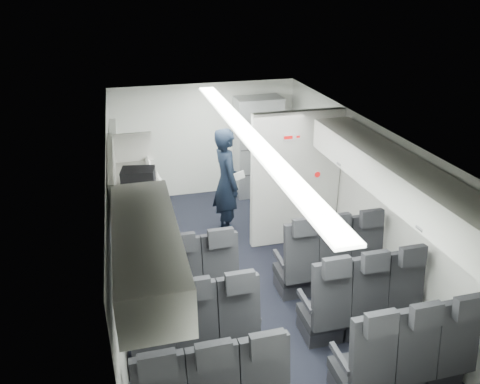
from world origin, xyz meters
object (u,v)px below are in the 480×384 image
boarding_door (119,185)px  galley_unit (258,147)px  seat_row_mid (281,319)px  carry_on_bag (138,178)px  seat_row_front (258,274)px  flight_attendant (227,183)px  seat_row_rear (312,380)px

boarding_door → galley_unit: bearing=24.3°
seat_row_mid → carry_on_bag: (-1.38, 1.18, 1.37)m
galley_unit → boarding_door: galley_unit is taller
galley_unit → boarding_door: 2.84m
seat_row_mid → galley_unit: bearing=77.1°
seat_row_front → seat_row_mid: size_ratio=1.00×
boarding_door → flight_attendant: (1.66, -0.23, -0.05)m
galley_unit → boarding_door: bearing=-155.7°
seat_row_mid → seat_row_front: bearing=90.0°
seat_row_front → seat_row_mid: same height
galley_unit → carry_on_bag: 3.87m
seat_row_mid → seat_row_rear: bearing=-90.0°
seat_row_mid → carry_on_bag: bearing=139.5°
seat_row_front → seat_row_rear: size_ratio=1.00×
boarding_door → flight_attendant: size_ratio=1.03×
flight_attendant → carry_on_bag: (-1.39, -1.58, 0.87)m
seat_row_front → boarding_door: bearing=128.2°
seat_row_rear → carry_on_bag: 2.84m
boarding_door → carry_on_bag: bearing=-81.7°
seat_row_rear → carry_on_bag: size_ratio=8.93×
galley_unit → boarding_door: (-2.59, -1.17, 0.00)m
seat_row_rear → flight_attendant: size_ratio=1.85×
seat_row_rear → boarding_door: bearing=112.9°
seat_row_front → galley_unit: size_ratio=1.75×
galley_unit → flight_attendant: galley_unit is taller
seat_row_rear → flight_attendant: (0.02, 3.65, 0.50)m
galley_unit → carry_on_bag: galley_unit is taller
carry_on_bag → seat_row_rear: bearing=-46.5°
seat_row_rear → seat_row_front: bearing=90.0°
flight_attendant → boarding_door: bearing=76.3°
seat_row_mid → galley_unit: galley_unit is taller
seat_row_front → seat_row_mid: (0.00, -0.90, 0.00)m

